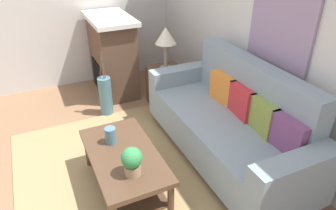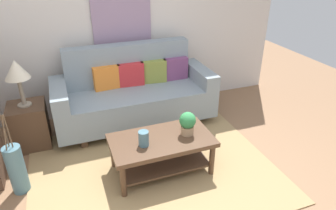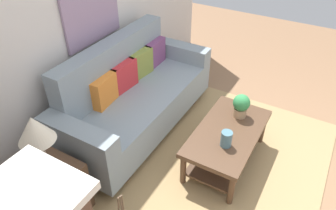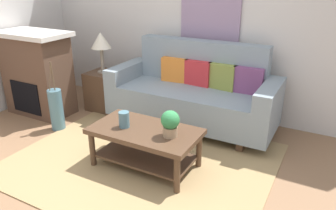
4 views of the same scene
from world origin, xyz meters
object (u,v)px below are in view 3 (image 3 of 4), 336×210
throw_pillow_olive (140,64)px  framed_painting (91,4)px  throw_pillow_plum (155,53)px  throw_pillow_orange (105,90)px  coffee_table (227,139)px  couch (134,97)px  throw_pillow_crimson (124,76)px  side_table (56,193)px  potted_plant_tabletop (241,105)px  table_lamp (35,132)px  tabletop_vase (226,139)px

throw_pillow_olive → framed_painting: bearing=134.1°
throw_pillow_plum → throw_pillow_orange: bearing=180.0°
coffee_table → couch: bearing=89.7°
throw_pillow_crimson → throw_pillow_olive: bearing=0.0°
throw_pillow_olive → side_table: size_ratio=0.64×
potted_plant_tabletop → table_lamp: bearing=147.2°
tabletop_vase → potted_plant_tabletop: bearing=4.7°
framed_painting → throw_pillow_crimson: bearing=-90.0°
throw_pillow_orange → throw_pillow_plum: same height
throw_pillow_olive → throw_pillow_plum: bearing=0.0°
potted_plant_tabletop → side_table: (-1.66, 1.07, -0.29)m
side_table → framed_painting: 1.89m
throw_pillow_crimson → table_lamp: size_ratio=0.63×
tabletop_vase → table_lamp: size_ratio=0.29×
throw_pillow_plum → coffee_table: throw_pillow_plum is taller
throw_pillow_plum → side_table: size_ratio=0.64×
table_lamp → throw_pillow_orange: bearing=12.7°
framed_painting → potted_plant_tabletop: bearing=-80.0°
couch → throw_pillow_olive: bearing=20.9°
coffee_table → table_lamp: (-1.36, 1.06, 0.68)m
tabletop_vase → table_lamp: 1.67m
couch → coffee_table: 1.17m
throw_pillow_plum → table_lamp: bearing=-173.4°
coffee_table → tabletop_vase: bearing=-165.7°
throw_pillow_olive → throw_pillow_crimson: bearing=180.0°
throw_pillow_plum → coffee_table: bearing=-117.3°
side_table → framed_painting: size_ratio=0.68×
throw_pillow_plum → couch: bearing=-169.2°
couch → tabletop_vase: size_ratio=13.09×
tabletop_vase → couch: bearing=79.9°
couch → throw_pillow_olive: (0.33, 0.13, 0.25)m
side_table → tabletop_vase: bearing=-43.9°
potted_plant_tabletop → framed_painting: size_ratio=0.32×
throw_pillow_olive → table_lamp: 1.75m
throw_pillow_olive → throw_pillow_plum: same height
throw_pillow_plum → potted_plant_tabletop: throw_pillow_plum is taller
throw_pillow_crimson → throw_pillow_olive: same height
table_lamp → throw_pillow_plum: bearing=6.6°
coffee_table → side_table: (-1.36, 1.06, -0.03)m
throw_pillow_plum → side_table: throw_pillow_plum is taller
throw_pillow_olive → potted_plant_tabletop: 1.31m
potted_plant_tabletop → framed_painting: (-0.29, 1.65, 0.88)m
throw_pillow_crimson → side_table: 1.45m
couch → framed_painting: framed_painting is taller
throw_pillow_olive → table_lamp: bearing=-172.1°
coffee_table → potted_plant_tabletop: bearing=-2.4°
framed_painting → tabletop_vase: bearing=-97.3°
throw_pillow_crimson → side_table: throw_pillow_crimson is taller
couch → throw_pillow_orange: 0.43m
throw_pillow_orange → potted_plant_tabletop: bearing=-64.6°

